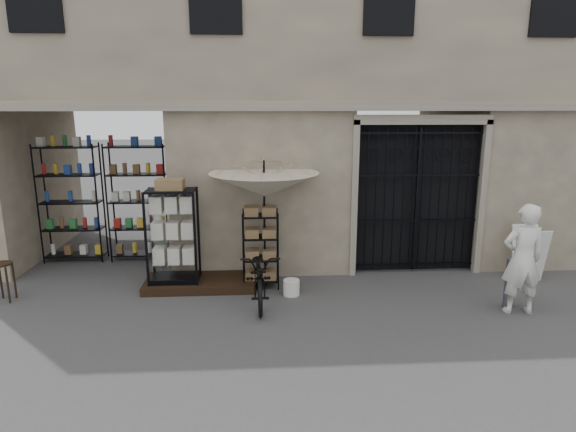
{
  "coord_description": "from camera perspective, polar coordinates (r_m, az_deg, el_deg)",
  "views": [
    {
      "loc": [
        -1.31,
        -6.86,
        3.28
      ],
      "look_at": [
        -0.8,
        1.4,
        1.35
      ],
      "focal_mm": 30.0,
      "sensor_mm": 36.0,
      "label": 1
    }
  ],
  "objects": [
    {
      "name": "ground",
      "position": [
        7.72,
        6.74,
        -12.13
      ],
      "size": [
        80.0,
        80.0,
        0.0
      ],
      "primitive_type": "plane",
      "color": "black",
      "rests_on": "ground"
    },
    {
      "name": "main_building",
      "position": [
        11.01,
        3.52,
        19.47
      ],
      "size": [
        14.0,
        4.0,
        9.0
      ],
      "primitive_type": "cube",
      "color": "tan",
      "rests_on": "ground"
    },
    {
      "name": "shop_recess",
      "position": [
        10.33,
        -21.49,
        2.28
      ],
      "size": [
        3.0,
        1.7,
        3.0
      ],
      "primitive_type": "cube",
      "color": "black",
      "rests_on": "ground"
    },
    {
      "name": "shop_shelving",
      "position": [
        10.85,
        -20.84,
        1.48
      ],
      "size": [
        2.7,
        0.5,
        2.5
      ],
      "primitive_type": "cube",
      "color": "black",
      "rests_on": "ground"
    },
    {
      "name": "iron_gate",
      "position": [
        9.8,
        14.74,
        2.22
      ],
      "size": [
        2.5,
        0.21,
        3.0
      ],
      "color": "black",
      "rests_on": "ground"
    },
    {
      "name": "step_platform",
      "position": [
        9.07,
        -10.3,
        -7.8
      ],
      "size": [
        2.0,
        0.9,
        0.15
      ],
      "primitive_type": "cube",
      "color": "black",
      "rests_on": "ground"
    },
    {
      "name": "display_cabinet",
      "position": [
        8.82,
        -13.43,
        -2.87
      ],
      "size": [
        0.97,
        0.78,
        1.82
      ],
      "rotation": [
        0.0,
        0.0,
        0.37
      ],
      "color": "black",
      "rests_on": "step_platform"
    },
    {
      "name": "wire_rack",
      "position": [
        8.78,
        -3.26,
        -4.02
      ],
      "size": [
        0.7,
        0.56,
        1.42
      ],
      "rotation": [
        0.0,
        0.0,
        -0.21
      ],
      "color": "black",
      "rests_on": "ground"
    },
    {
      "name": "market_umbrella",
      "position": [
        8.52,
        -2.86,
        4.5
      ],
      "size": [
        1.76,
        1.79,
        2.78
      ],
      "rotation": [
        0.0,
        0.0,
        0.03
      ],
      "color": "black",
      "rests_on": "ground"
    },
    {
      "name": "white_bucket",
      "position": [
        8.54,
        0.41,
        -8.46
      ],
      "size": [
        0.32,
        0.32,
        0.27
      ],
      "primitive_type": "cylinder",
      "rotation": [
        0.0,
        0.0,
        -0.12
      ],
      "color": "silver",
      "rests_on": "ground"
    },
    {
      "name": "bicycle",
      "position": [
        8.33,
        -3.32,
        -10.08
      ],
      "size": [
        0.65,
        0.96,
        1.79
      ],
      "primitive_type": "imported",
      "rotation": [
        0.0,
        0.0,
        0.03
      ],
      "color": "black",
      "rests_on": "ground"
    },
    {
      "name": "wooden_stool",
      "position": [
        9.53,
        -30.61,
        -6.65
      ],
      "size": [
        0.37,
        0.37,
        0.68
      ],
      "rotation": [
        0.0,
        0.0,
        -0.16
      ],
      "color": "black",
      "rests_on": "ground"
    },
    {
      "name": "steel_bollard",
      "position": [
        8.74,
        24.77,
        -7.28
      ],
      "size": [
        0.15,
        0.15,
        0.83
      ],
      "primitive_type": "cylinder",
      "rotation": [
        0.0,
        0.0,
        0.0
      ],
      "color": "slate",
      "rests_on": "ground"
    },
    {
      "name": "shopkeeper",
      "position": [
        8.75,
        25.44,
        -10.23
      ],
      "size": [
        0.67,
        1.8,
        0.43
      ],
      "primitive_type": "imported",
      "rotation": [
        0.0,
        0.0,
        3.13
      ],
      "color": "silver",
      "rests_on": "ground"
    },
    {
      "name": "easel_sign",
      "position": [
        10.14,
        26.67,
        -4.03
      ],
      "size": [
        0.52,
        0.59,
        1.03
      ],
      "rotation": [
        0.0,
        0.0,
        -0.06
      ],
      "color": "silver",
      "rests_on": "ground"
    }
  ]
}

